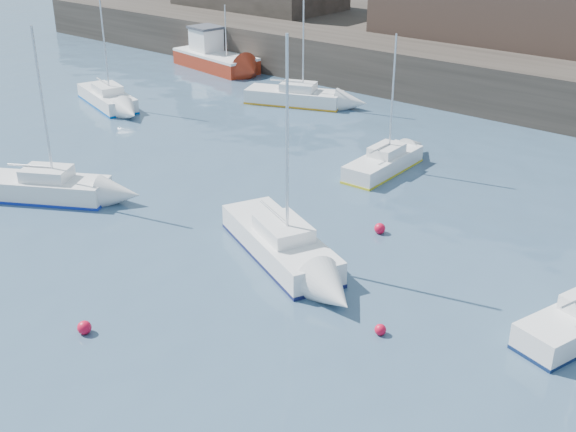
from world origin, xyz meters
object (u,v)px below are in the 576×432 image
Objects in this scene: sailboat_e at (107,97)px; buoy_near at (85,333)px; sailboat_f at (384,163)px; buoy_far at (380,233)px; fishing_boat at (214,56)px; sailboat_a at (43,187)px; sailboat_h at (294,96)px; sailboat_b at (280,242)px; buoy_mid at (380,334)px.

sailboat_e is 17.18× the size of buoy_near.
buoy_far is (3.55, -5.82, -0.46)m from sailboat_f.
sailboat_f is (21.53, -10.14, -0.48)m from fishing_boat.
sailboat_h is (-0.90, 18.68, -0.02)m from sailboat_a.
sailboat_a is at bearing -167.76° from sailboat_b.
sailboat_h is 21.42× the size of buoy_mid.
buoy_far is at bearing -11.21° from sailboat_e.
sailboat_f is 0.84× the size of sailboat_h.
sailboat_f reaches higher than buoy_mid.
sailboat_b is 18.71× the size of buoy_far.
buoy_near is (0.33, -17.59, -0.46)m from sailboat_f.
sailboat_a is 17.18× the size of buoy_near.
fishing_boat is at bearing 139.37° from sailboat_b.
sailboat_a is 20.72× the size of buoy_mid.
sailboat_b is at bearing -21.87° from sailboat_e.
sailboat_e is at bearing -80.60° from fishing_boat.
fishing_boat is 20.93× the size of buoy_mid.
buoy_far is at bearing 25.84° from sailboat_a.
sailboat_b is 6.12m from buoy_mid.
sailboat_f is (9.81, 12.29, -0.07)m from sailboat_a.
fishing_boat is 1.01× the size of sailboat_e.
sailboat_h is 17.76× the size of buoy_near.
sailboat_h is at bearing 114.71° from buoy_near.
sailboat_h is 18.78m from buoy_far.
sailboat_f is at bearing 3.56° from sailboat_e.
buoy_far is at bearing -32.47° from fishing_boat.
sailboat_e reaches higher than buoy_near.
sailboat_f is at bearing -30.83° from sailboat_h.
sailboat_f is at bearing 122.19° from buoy_mid.
sailboat_e is at bearing 168.79° from buoy_far.
sailboat_b is (11.51, 2.50, 0.01)m from sailboat_a.
buoy_near is at bearing -105.31° from buoy_far.
sailboat_f is (-1.70, 9.79, -0.08)m from sailboat_b.
sailboat_e is 29.10m from buoy_mid.
sailboat_e is 0.97× the size of sailboat_h.
buoy_far is (25.08, -15.96, -0.93)m from fishing_boat.
buoy_near is at bearing -39.34° from sailboat_e.
fishing_boat is at bearing 117.58° from sailboat_a.
sailboat_h is at bearing 92.74° from sailboat_a.
sailboat_e is at bearing -176.44° from sailboat_f.
fishing_boat is 35.32m from buoy_near.
sailboat_f reaches higher than buoy_near.
sailboat_f is at bearing 91.07° from buoy_near.
sailboat_b reaches higher than sailboat_e.
sailboat_f is 6.83m from buoy_far.
fishing_boat is 1.01× the size of sailboat_a.
buoy_near is at bearing -88.93° from sailboat_f.
buoy_near is at bearing -51.75° from fishing_boat.
sailboat_h reaches higher than buoy_near.
sailboat_h is (-12.41, 16.19, -0.03)m from sailboat_b.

